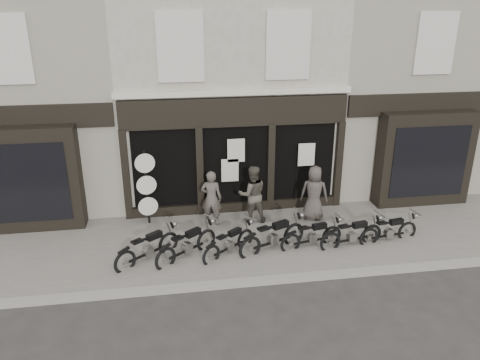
{
  "coord_description": "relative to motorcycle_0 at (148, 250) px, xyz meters",
  "views": [
    {
      "loc": [
        -2.04,
        -11.1,
        6.63
      ],
      "look_at": [
        -0.06,
        1.6,
        1.71
      ],
      "focal_mm": 35.0,
      "sensor_mm": 36.0,
      "label": 1
    }
  ],
  "objects": [
    {
      "name": "man_centre",
      "position": [
        3.17,
        1.86,
        0.65
      ],
      "size": [
        0.92,
        0.72,
        1.84
      ],
      "primitive_type": "imported",
      "rotation": [
        0.0,
        0.0,
        3.17
      ],
      "color": "#474339",
      "rests_on": "pavement"
    },
    {
      "name": "kerb",
      "position": [
        2.78,
        -1.45,
        -0.33
      ],
      "size": [
        30.0,
        0.25,
        0.13
      ],
      "primitive_type": "cube",
      "color": "gray",
      "rests_on": "ground_plane"
    },
    {
      "name": "pavement",
      "position": [
        2.78,
        0.7,
        -0.33
      ],
      "size": [
        30.0,
        4.2,
        0.12
      ],
      "primitive_type": "cube",
      "color": "#655F58",
      "rests_on": "ground_plane"
    },
    {
      "name": "motorcycle_0",
      "position": [
        0.0,
        0.0,
        0.0
      ],
      "size": [
        1.77,
        1.45,
        0.99
      ],
      "rotation": [
        0.0,
        0.0,
        0.65
      ],
      "color": "black",
      "rests_on": "ground"
    },
    {
      "name": "motorcycle_3",
      "position": [
        3.45,
        0.05,
        0.03
      ],
      "size": [
        2.08,
        1.17,
        1.06
      ],
      "rotation": [
        0.0,
        0.0,
        0.41
      ],
      "color": "black",
      "rests_on": "ground"
    },
    {
      "name": "neighbour_left",
      "position": [
        -3.57,
        5.7,
        3.65
      ],
      "size": [
        5.6,
        6.73,
        8.34
      ],
      "color": "gray",
      "rests_on": "ground"
    },
    {
      "name": "central_building",
      "position": [
        2.78,
        5.75,
        3.69
      ],
      "size": [
        7.3,
        6.22,
        8.34
      ],
      "color": "#B6AE9C",
      "rests_on": "ground"
    },
    {
      "name": "motorcycle_1",
      "position": [
        1.05,
        -0.01,
        0.01
      ],
      "size": [
        1.8,
        1.47,
        1.0
      ],
      "rotation": [
        0.0,
        0.0,
        0.65
      ],
      "color": "black",
      "rests_on": "ground"
    },
    {
      "name": "motorcycle_5",
      "position": [
        5.72,
        -0.09,
        -0.01
      ],
      "size": [
        1.99,
        0.69,
        0.96
      ],
      "rotation": [
        0.0,
        0.0,
        0.2
      ],
      "color": "black",
      "rests_on": "ground"
    },
    {
      "name": "motorcycle_2",
      "position": [
        2.2,
        -0.01,
        -0.03
      ],
      "size": [
        1.64,
        1.33,
        0.91
      ],
      "rotation": [
        0.0,
        0.0,
        0.64
      ],
      "color": "black",
      "rests_on": "ground"
    },
    {
      "name": "neighbour_right",
      "position": [
        9.13,
        5.7,
        3.65
      ],
      "size": [
        5.6,
        6.73,
        8.34
      ],
      "color": "gray",
      "rests_on": "ground"
    },
    {
      "name": "advert_sign_post",
      "position": [
        -0.04,
        2.21,
        0.82
      ],
      "size": [
        0.61,
        0.39,
        2.49
      ],
      "rotation": [
        0.0,
        0.0,
        0.16
      ],
      "color": "black",
      "rests_on": "ground"
    },
    {
      "name": "motorcycle_6",
      "position": [
        6.88,
        0.01,
        -0.03
      ],
      "size": [
        1.9,
        0.59,
        0.91
      ],
      "rotation": [
        0.0,
        0.0,
        0.16
      ],
      "color": "black",
      "rests_on": "ground"
    },
    {
      "name": "man_right",
      "position": [
        5.13,
        1.74,
        0.61
      ],
      "size": [
        1.0,
        0.82,
        1.77
      ],
      "primitive_type": "imported",
      "rotation": [
        0.0,
        0.0,
        2.79
      ],
      "color": "#413B36",
      "rests_on": "pavement"
    },
    {
      "name": "ground_plane",
      "position": [
        2.78,
        -0.2,
        -0.39
      ],
      "size": [
        90.0,
        90.0,
        0.0
      ],
      "primitive_type": "plane",
      "color": "#2D2B28",
      "rests_on": "ground"
    },
    {
      "name": "motorcycle_4",
      "position": [
        4.58,
        0.04,
        -0.02
      ],
      "size": [
        1.91,
        0.68,
        0.93
      ],
      "rotation": [
        0.0,
        0.0,
        0.21
      ],
      "color": "black",
      "rests_on": "ground"
    },
    {
      "name": "man_left",
      "position": [
        1.9,
        1.84,
        0.61
      ],
      "size": [
        0.73,
        0.57,
        1.76
      ],
      "primitive_type": "imported",
      "rotation": [
        0.0,
        0.0,
        2.89
      ],
      "color": "#49443C",
      "rests_on": "pavement"
    }
  ]
}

